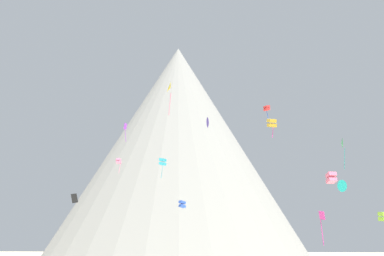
% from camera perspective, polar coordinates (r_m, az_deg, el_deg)
% --- Properties ---
extents(rock_massif, '(106.61, 106.61, 64.43)m').
position_cam_1_polar(rock_massif, '(140.77, -1.83, -3.03)').
color(rock_massif, gray).
rests_on(rock_massif, ground_plane).
extents(kite_magenta_low, '(0.65, 0.97, 3.80)m').
position_cam_1_polar(kite_magenta_low, '(55.65, 15.50, -10.71)').
color(kite_magenta_low, '#D1339E').
extents(kite_indigo_mid, '(0.78, 1.58, 1.57)m').
position_cam_1_polar(kite_indigo_mid, '(70.22, 1.99, 0.68)').
color(kite_indigo_mid, '#5138B2').
extents(kite_black_low, '(0.73, 1.17, 1.48)m').
position_cam_1_polar(kite_black_low, '(69.19, -14.07, -8.27)').
color(kite_black_low, black).
extents(kite_red_high, '(1.22, 1.21, 3.62)m').
position_cam_1_polar(kite_red_high, '(82.61, 9.06, 2.36)').
color(kite_red_high, red).
extents(kite_pink_mid, '(0.99, 1.06, 3.17)m').
position_cam_1_polar(kite_pink_mid, '(100.49, -8.90, -4.00)').
color(kite_pink_mid, pink).
extents(kite_violet_mid, '(0.49, 0.72, 3.40)m').
position_cam_1_polar(kite_violet_mid, '(82.56, -8.09, -0.09)').
color(kite_violet_mid, purple).
extents(kite_gold_mid, '(1.55, 1.61, 3.14)m').
position_cam_1_polar(kite_gold_mid, '(73.90, 9.65, 0.59)').
color(kite_gold_mid, gold).
extents(kite_blue_low, '(1.38, 1.37, 1.30)m').
position_cam_1_polar(kite_blue_low, '(82.52, -1.20, -9.24)').
color(kite_blue_low, blue).
extents(kite_yellow_mid, '(1.25, 1.75, 4.86)m').
position_cam_1_polar(kite_yellow_mid, '(66.24, -2.72, 4.89)').
color(kite_yellow_mid, yellow).
extents(kite_green_mid, '(0.71, 2.04, 6.38)m').
position_cam_1_polar(kite_green_mid, '(99.94, 17.74, -1.81)').
color(kite_green_mid, green).
extents(kite_cyan_mid, '(1.50, 1.44, 4.17)m').
position_cam_1_polar(kite_cyan_mid, '(97.56, -3.58, -4.14)').
color(kite_cyan_mid, '#33BCDB').
extents(kite_rainbow_low, '(1.53, 1.59, 1.59)m').
position_cam_1_polar(kite_rainbow_low, '(70.07, 16.54, -5.80)').
color(kite_rainbow_low, '#E5668C').
extents(kite_teal_low, '(1.95, 1.40, 2.00)m').
position_cam_1_polar(kite_teal_low, '(82.25, 17.69, -6.71)').
color(kite_teal_low, teal).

